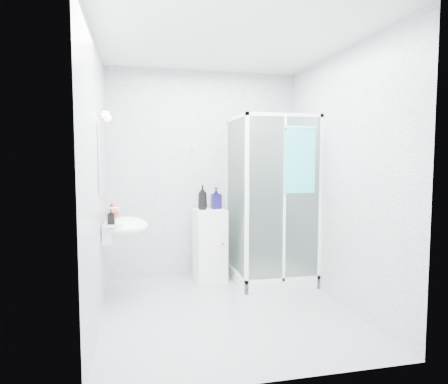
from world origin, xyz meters
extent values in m
cube|color=silver|center=(0.00, 0.00, 1.30)|extent=(2.40, 2.60, 2.60)
cube|color=#A1A3A5|center=(0.00, 0.00, 0.00)|extent=(2.40, 2.60, 0.01)
cube|color=silver|center=(0.00, 0.00, 2.60)|extent=(2.40, 2.60, 0.01)
cube|color=white|center=(0.75, 0.85, 0.06)|extent=(0.90, 0.90, 0.12)
cube|color=white|center=(0.32, 0.85, 1.98)|extent=(0.04, 0.90, 0.04)
cube|color=white|center=(0.75, 0.42, 1.98)|extent=(0.90, 0.04, 0.04)
cube|color=white|center=(0.32, 0.42, 1.00)|extent=(0.04, 0.04, 2.00)
cube|color=white|center=(0.31, 0.85, 1.04)|extent=(0.02, 0.82, 1.84)
cube|color=white|center=(0.75, 0.41, 1.04)|extent=(0.82, 0.02, 1.84)
cube|color=white|center=(0.75, 0.42, 1.04)|extent=(0.03, 0.04, 1.84)
cylinder|color=silver|center=(0.75, 1.24, 1.35)|extent=(0.02, 0.02, 1.00)
cylinder|color=silver|center=(0.75, 1.21, 1.82)|extent=(0.09, 0.05, 0.09)
cylinder|color=silver|center=(0.80, 1.27, 1.05)|extent=(0.12, 0.04, 0.12)
cylinder|color=silver|center=(1.03, 0.38, 1.78)|extent=(0.03, 0.05, 0.03)
cube|color=white|center=(-1.14, 0.45, 0.75)|extent=(0.10, 0.40, 0.18)
ellipsoid|color=white|center=(-0.96, 0.45, 0.80)|extent=(0.46, 0.56, 0.20)
cube|color=white|center=(-1.08, 0.45, 0.85)|extent=(0.16, 0.50, 0.02)
cylinder|color=silver|center=(-1.14, 0.45, 0.93)|extent=(0.04, 0.04, 0.16)
cylinder|color=silver|center=(-1.09, 0.45, 0.99)|extent=(0.12, 0.02, 0.02)
cube|color=white|center=(-1.19, 0.45, 1.50)|extent=(0.02, 0.60, 0.70)
cylinder|color=silver|center=(-1.17, 0.29, 1.92)|extent=(0.05, 0.04, 0.04)
sphere|color=white|center=(-1.13, 0.29, 1.92)|extent=(0.08, 0.08, 0.08)
cylinder|color=silver|center=(-1.17, 0.61, 1.92)|extent=(0.05, 0.04, 0.04)
sphere|color=white|center=(-1.13, 0.61, 1.92)|extent=(0.08, 0.08, 0.08)
cylinder|color=silver|center=(-0.35, 1.27, 1.62)|extent=(0.02, 0.04, 0.02)
sphere|color=silver|center=(-0.35, 1.25, 1.62)|extent=(0.03, 0.03, 0.03)
cylinder|color=silver|center=(-0.15, 1.27, 1.62)|extent=(0.02, 0.04, 0.02)
sphere|color=silver|center=(-0.15, 1.25, 1.62)|extent=(0.03, 0.03, 0.03)
cube|color=white|center=(0.02, 1.02, 0.44)|extent=(0.39, 0.39, 0.88)
cube|color=white|center=(0.02, 0.85, 0.44)|extent=(0.33, 0.03, 0.75)
sphere|color=#AF4518|center=(0.14, 0.83, 0.49)|extent=(0.03, 0.03, 0.03)
cube|color=#35BEC9|center=(0.91, 0.36, 1.48)|extent=(0.34, 0.04, 0.71)
cylinder|color=#35BEC9|center=(0.91, 0.36, 1.83)|extent=(0.34, 0.05, 0.05)
imported|color=black|center=(-0.07, 1.01, 1.03)|extent=(0.15, 0.15, 0.30)
imported|color=#110B43|center=(0.11, 1.07, 1.02)|extent=(0.12, 0.13, 0.27)
imported|color=#B11E14|center=(-1.11, 0.57, 0.95)|extent=(0.15, 0.15, 0.17)
imported|color=black|center=(-1.10, 0.26, 0.94)|extent=(0.07, 0.07, 0.15)
camera|label=1|loc=(-0.87, -3.74, 1.50)|focal=32.00mm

